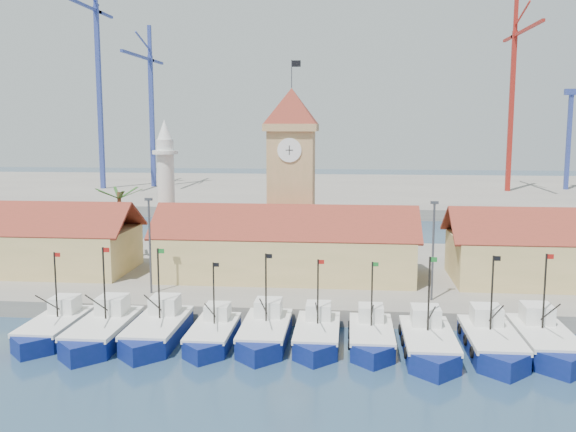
# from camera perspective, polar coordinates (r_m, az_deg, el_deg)

# --- Properties ---
(ground) EXTENTS (400.00, 400.00, 0.00)m
(ground) POSITION_cam_1_polar(r_m,az_deg,el_deg) (48.91, -2.53, -12.54)
(ground) COLOR navy
(ground) RESTS_ON ground
(quay) EXTENTS (140.00, 32.00, 1.50)m
(quay) POSITION_cam_1_polar(r_m,az_deg,el_deg) (71.53, 0.16, -5.18)
(quay) COLOR gray
(quay) RESTS_ON ground
(terminal) EXTENTS (240.00, 80.00, 2.00)m
(terminal) POSITION_cam_1_polar(r_m,az_deg,el_deg) (156.26, 3.11, 2.22)
(terminal) COLOR gray
(terminal) RESTS_ON ground
(boat_0) EXTENTS (3.56, 9.76, 7.38)m
(boat_0) POSITION_cam_1_polar(r_m,az_deg,el_deg) (56.12, -20.16, -9.47)
(boat_0) COLOR navy
(boat_0) RESTS_ON ground
(boat_1) EXTENTS (3.87, 10.59, 8.02)m
(boat_1) POSITION_cam_1_polar(r_m,az_deg,el_deg) (53.91, -16.24, -9.94)
(boat_1) COLOR navy
(boat_1) RESTS_ON ground
(boat_2) EXTENTS (3.80, 10.40, 7.87)m
(boat_2) POSITION_cam_1_polar(r_m,az_deg,el_deg) (53.10, -11.61, -10.08)
(boat_2) COLOR navy
(boat_2) RESTS_ON ground
(boat_3) EXTENTS (3.29, 9.02, 6.83)m
(boat_3) POSITION_cam_1_polar(r_m,az_deg,el_deg) (51.86, -6.75, -10.54)
(boat_3) COLOR navy
(boat_3) RESTS_ON ground
(boat_4) EXTENTS (3.64, 9.97, 7.54)m
(boat_4) POSITION_cam_1_polar(r_m,az_deg,el_deg) (51.63, -2.09, -10.49)
(boat_4) COLOR navy
(boat_4) RESTS_ON ground
(boat_5) EXTENTS (3.44, 9.42, 7.12)m
(boat_5) POSITION_cam_1_polar(r_m,az_deg,el_deg) (51.34, 2.60, -10.65)
(boat_5) COLOR navy
(boat_5) RESTS_ON ground
(boat_6) EXTENTS (3.39, 9.29, 7.03)m
(boat_6) POSITION_cam_1_polar(r_m,az_deg,el_deg) (51.27, 7.43, -10.75)
(boat_6) COLOR navy
(boat_6) RESTS_ON ground
(boat_7) EXTENTS (3.78, 10.35, 7.83)m
(boat_7) POSITION_cam_1_polar(r_m,az_deg,el_deg) (50.30, 12.41, -11.16)
(boat_7) COLOR navy
(boat_7) RESTS_ON ground
(boat_8) EXTENTS (3.80, 10.42, 7.88)m
(boat_8) POSITION_cam_1_polar(r_m,az_deg,el_deg) (51.67, 17.71, -10.83)
(boat_8) COLOR navy
(boat_8) RESTS_ON ground
(boat_9) EXTENTS (3.85, 10.55, 7.98)m
(boat_9) POSITION_cam_1_polar(r_m,az_deg,el_deg) (53.26, 21.91, -10.45)
(boat_9) COLOR navy
(boat_9) RESTS_ON ground
(hall_center) EXTENTS (27.04, 10.13, 7.61)m
(hall_center) POSITION_cam_1_polar(r_m,az_deg,el_deg) (66.94, -0.16, -3.27)
(hall_center) COLOR #DBBB78
(hall_center) RESTS_ON quay
(clock_tower) EXTENTS (5.80, 5.80, 22.70)m
(clock_tower) POSITION_cam_1_polar(r_m,az_deg,el_deg) (71.76, 0.31, 3.93)
(clock_tower) COLOR tan
(clock_tower) RESTS_ON quay
(minaret) EXTENTS (3.00, 3.00, 16.30)m
(minaret) POSITION_cam_1_polar(r_m,az_deg,el_deg) (76.74, -10.78, 2.40)
(minaret) COLOR silver
(minaret) RESTS_ON quay
(palm_tree) EXTENTS (5.60, 5.03, 8.39)m
(palm_tree) POSITION_cam_1_polar(r_m,az_deg,el_deg) (76.84, -14.71, -0.34)
(palm_tree) COLOR brown
(palm_tree) RESTS_ON quay
(lamp_posts) EXTENTS (80.70, 0.25, 9.03)m
(lamp_posts) POSITION_cam_1_polar(r_m,az_deg,el_deg) (58.60, -0.44, -2.45)
(lamp_posts) COLOR #3F3F44
(lamp_posts) RESTS_ON quay
(crane_blue_far) EXTENTS (1.00, 34.78, 49.01)m
(crane_blue_far) POSITION_cam_1_polar(r_m,az_deg,el_deg) (157.52, -16.71, 12.27)
(crane_blue_far) COLOR #304092
(crane_blue_far) RESTS_ON terminal
(crane_blue_near) EXTENTS (1.00, 29.55, 38.45)m
(crane_blue_near) POSITION_cam_1_polar(r_m,az_deg,el_deg) (159.71, -12.17, 10.12)
(crane_blue_near) COLOR #304092
(crane_blue_near) RESTS_ON terminal
(crane_red_right) EXTENTS (1.00, 31.49, 42.64)m
(crane_red_right) POSITION_cam_1_polar(r_m,az_deg,el_deg) (153.55, 19.43, 10.85)
(crane_red_right) COLOR #A12118
(crane_red_right) RESTS_ON terminal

